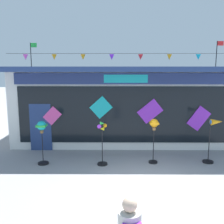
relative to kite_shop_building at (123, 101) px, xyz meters
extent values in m
plane|color=gray|center=(0.53, -6.20, -1.79)|extent=(80.00, 80.00, 0.00)
cube|color=silver|center=(0.00, 0.06, -0.12)|extent=(9.93, 5.50, 3.33)
cube|color=navy|center=(0.00, -0.44, 1.64)|extent=(10.33, 6.50, 0.20)
cube|color=navy|center=(0.00, -2.73, 1.26)|extent=(9.14, 0.08, 0.47)
cube|color=#19B7BC|center=(0.00, -2.76, 1.26)|extent=(1.79, 0.04, 0.33)
cube|color=black|center=(0.00, -2.72, -0.25)|extent=(8.94, 0.06, 2.38)
cube|color=navy|center=(-3.57, -2.72, -0.79)|extent=(0.90, 0.07, 2.00)
cube|color=#EA4CA3|center=(-3.05, -2.78, -0.28)|extent=(0.80, 0.03, 0.81)
cube|color=#19B7BC|center=(-1.02, -2.78, 0.07)|extent=(0.97, 0.03, 0.96)
cube|color=purple|center=(1.02, -2.78, -0.09)|extent=(1.10, 0.03, 1.06)
cube|color=purple|center=(3.06, -2.78, -0.39)|extent=(1.01, 0.03, 1.08)
cylinder|color=black|center=(0.00, -2.89, 2.25)|extent=(9.54, 0.01, 0.01)
cone|color=#EA4CA3|center=(-4.00, -2.89, 2.11)|extent=(0.20, 0.20, 0.22)
cone|color=orange|center=(-2.85, -2.89, 2.11)|extent=(0.20, 0.20, 0.22)
cone|color=orange|center=(-1.71, -2.89, 2.11)|extent=(0.20, 0.20, 0.22)
cone|color=purple|center=(-0.57, -2.89, 2.11)|extent=(0.20, 0.20, 0.22)
cone|color=red|center=(0.57, -2.89, 2.11)|extent=(0.20, 0.20, 0.22)
cone|color=orange|center=(1.72, -2.89, 2.11)|extent=(0.20, 0.20, 0.22)
cone|color=#19B7BC|center=(2.86, -2.89, 2.11)|extent=(0.20, 0.20, 0.22)
cylinder|color=black|center=(-4.71, 0.06, 2.34)|extent=(0.04, 0.04, 1.21)
cube|color=green|center=(-4.55, 0.06, 2.83)|extent=(0.32, 0.02, 0.22)
cylinder|color=black|center=(4.72, 0.06, 2.39)|extent=(0.04, 0.04, 1.29)
cube|color=red|center=(4.88, 0.06, 2.91)|extent=(0.32, 0.02, 0.22)
cylinder|color=black|center=(-3.07, -4.34, -1.76)|extent=(0.39, 0.39, 0.06)
cylinder|color=black|center=(-3.07, -4.34, -1.15)|extent=(0.03, 0.03, 1.28)
sphere|color=#19B7BC|center=(-3.07, -4.34, -0.34)|extent=(0.33, 0.33, 0.33)
cube|color=green|center=(-3.07, -4.34, -0.34)|extent=(0.34, 0.34, 0.07)
cube|color=brown|center=(-3.07, -4.34, -0.57)|extent=(0.10, 0.10, 0.10)
cylinder|color=black|center=(-0.90, -4.40, -1.76)|extent=(0.37, 0.37, 0.06)
cylinder|color=black|center=(-0.90, -4.40, -1.06)|extent=(0.03, 0.03, 1.45)
cylinder|color=black|center=(-0.90, -4.44, -0.34)|extent=(0.06, 0.04, 0.06)
cone|color=orange|center=(-0.80, -4.44, -0.34)|extent=(0.14, 0.15, 0.14)
cone|color=green|center=(-0.90, -4.44, -0.24)|extent=(0.15, 0.14, 0.14)
cone|color=purple|center=(-1.00, -4.44, -0.34)|extent=(0.14, 0.15, 0.14)
cone|color=yellow|center=(-0.90, -4.44, -0.43)|extent=(0.15, 0.14, 0.14)
cylinder|color=black|center=(0.97, -4.20, -1.76)|extent=(0.33, 0.33, 0.06)
cylinder|color=black|center=(0.97, -4.20, -1.11)|extent=(0.03, 0.03, 1.36)
sphere|color=orange|center=(0.97, -4.20, -0.27)|extent=(0.31, 0.31, 0.31)
cube|color=orange|center=(0.97, -4.20, -0.27)|extent=(0.32, 0.32, 0.07)
cube|color=brown|center=(0.97, -4.20, -0.49)|extent=(0.10, 0.10, 0.10)
cylinder|color=black|center=(3.02, -4.16, -1.76)|extent=(0.39, 0.39, 0.06)
cylinder|color=black|center=(3.02, -4.16, -1.01)|extent=(0.03, 0.03, 1.55)
cone|color=orange|center=(3.25, -4.16, -0.24)|extent=(0.50, 0.33, 0.23)
cylinder|color=blue|center=(3.02, -4.16, -0.24)|extent=(0.03, 0.16, 0.16)
sphere|color=beige|center=(-0.26, -9.92, -0.22)|extent=(0.22, 0.22, 0.22)
camera|label=1|loc=(-0.49, -13.27, 1.69)|focal=41.13mm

